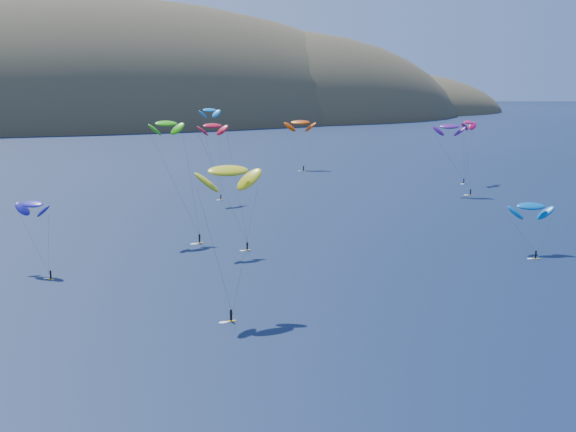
# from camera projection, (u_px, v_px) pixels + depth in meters

# --- Properties ---
(island) EXTENTS (730.00, 300.00, 210.00)m
(island) POSITION_uv_depth(u_px,v_px,m) (94.00, 134.00, 609.20)
(island) COLOR #3D3526
(island) RESTS_ON ground
(kitesurfer_2) EXTENTS (10.59, 10.71, 23.94)m
(kitesurfer_2) POSITION_uv_depth(u_px,v_px,m) (228.00, 171.00, 120.50)
(kitesurfer_2) COLOR yellow
(kitesurfer_2) RESTS_ON ground
(kitesurfer_3) EXTENTS (8.88, 14.01, 27.04)m
(kitesurfer_3) POSITION_uv_depth(u_px,v_px,m) (166.00, 124.00, 173.36)
(kitesurfer_3) COLOR yellow
(kitesurfer_3) RESTS_ON ground
(kitesurfer_4) EXTENTS (7.73, 5.91, 27.19)m
(kitesurfer_4) POSITION_uv_depth(u_px,v_px,m) (210.00, 110.00, 224.69)
(kitesurfer_4) COLOR yellow
(kitesurfer_4) RESTS_ON ground
(kitesurfer_5) EXTENTS (9.64, 10.66, 11.58)m
(kitesurfer_5) POSITION_uv_depth(u_px,v_px,m) (531.00, 206.00, 161.03)
(kitesurfer_5) COLOR yellow
(kitesurfer_5) RESTS_ON ground
(kitesurfer_6) EXTENTS (9.69, 12.47, 22.36)m
(kitesurfer_6) POSITION_uv_depth(u_px,v_px,m) (449.00, 127.00, 237.48)
(kitesurfer_6) COLOR yellow
(kitesurfer_6) RESTS_ON ground
(kitesurfer_8) EXTENTS (9.39, 8.26, 21.83)m
(kitesurfer_8) POSITION_uv_depth(u_px,v_px,m) (469.00, 123.00, 261.93)
(kitesurfer_8) COLOR yellow
(kitesurfer_8) RESTS_ON ground
(kitesurfer_9) EXTENTS (8.63, 9.57, 26.76)m
(kitesurfer_9) POSITION_uv_depth(u_px,v_px,m) (213.00, 126.00, 163.28)
(kitesurfer_9) COLOR yellow
(kitesurfer_9) RESTS_ON ground
(kitesurfer_10) EXTENTS (7.23, 13.44, 14.17)m
(kitesurfer_10) POSITION_uv_depth(u_px,v_px,m) (33.00, 204.00, 145.30)
(kitesurfer_10) COLOR yellow
(kitesurfer_10) RESTS_ON ground
(kitesurfer_11) EXTENTS (12.29, 15.28, 20.34)m
(kitesurfer_11) POSITION_uv_depth(u_px,v_px,m) (300.00, 122.00, 299.95)
(kitesurfer_11) COLOR yellow
(kitesurfer_11) RESTS_ON ground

